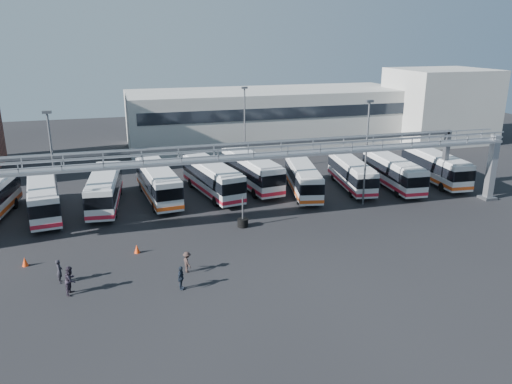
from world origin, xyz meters
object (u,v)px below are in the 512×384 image
object	(u,v)px
bus_5	(251,170)
light_pole_mid	(367,147)
pedestrian_a	(59,271)
cone_right	(137,249)
bus_2	(105,188)
light_pole_left	(53,165)
pedestrian_b	(71,280)
pedestrian_d	(181,278)
tire_stack	(243,222)
bus_3	(158,182)
pedestrian_c	(187,262)
bus_1	(43,196)
bus_6	(303,178)
bus_7	(352,173)
light_pole_back	(245,125)
cone_left	(25,262)
bus_9	(435,166)
bus_8	(393,172)
bus_4	(212,178)

from	to	relation	value
bus_5	light_pole_mid	bearing A→B (deg)	-51.20
pedestrian_a	cone_right	distance (m)	6.30
bus_2	bus_5	size ratio (longest dim) A/B	0.95
light_pole_left	pedestrian_b	bearing A→B (deg)	-82.70
bus_5	pedestrian_d	size ratio (longest dim) A/B	7.21
pedestrian_a	tire_stack	world-z (taller)	tire_stack
bus_3	pedestrian_c	distance (m)	16.93
bus_1	bus_6	xyz separation A→B (m)	(25.26, -0.61, -0.13)
bus_3	bus_7	xyz separation A→B (m)	(20.49, -1.79, -0.18)
bus_3	pedestrian_c	world-z (taller)	bus_3
cone_right	pedestrian_c	bearing A→B (deg)	-53.17
bus_2	pedestrian_b	size ratio (longest dim) A/B	5.84
pedestrian_d	tire_stack	xyz separation A→B (m)	(6.73, 9.68, -0.36)
bus_7	cone_right	size ratio (longest dim) A/B	15.20
bus_5	bus_7	bearing A→B (deg)	-25.31
light_pole_back	bus_1	xyz separation A→B (m)	(-21.70, -9.54, -3.89)
bus_1	bus_5	distance (m)	20.94
bus_5	cone_left	xyz separation A→B (m)	(-20.98, -14.21, -1.59)
light_pole_left	bus_9	size ratio (longest dim) A/B	0.92
light_pole_mid	tire_stack	world-z (taller)	light_pole_mid
cone_left	light_pole_back	bearing A→B (deg)	43.12
bus_1	bus_2	xyz separation A→B (m)	(5.39, 0.90, 0.00)
bus_8	cone_right	bearing A→B (deg)	-156.45
light_pole_back	pedestrian_a	xyz separation A→B (m)	(-19.32, -23.96, -4.90)
bus_2	bus_9	distance (m)	35.79
bus_3	pedestrian_d	xyz separation A→B (m)	(-0.46, -19.27, -1.06)
pedestrian_d	light_pole_back	bearing A→B (deg)	2.04
bus_2	bus_3	world-z (taller)	bus_3
bus_2	pedestrian_a	bearing A→B (deg)	-95.72
light_pole_left	bus_2	size ratio (longest dim) A/B	0.92
bus_7	bus_3	bearing A→B (deg)	-177.11
bus_8	bus_9	bearing A→B (deg)	9.58
bus_3	bus_8	world-z (taller)	bus_3
bus_4	pedestrian_b	bearing A→B (deg)	-136.40
pedestrian_c	cone_left	bearing A→B (deg)	56.18
bus_7	bus_8	distance (m)	4.57
pedestrian_b	tire_stack	bearing A→B (deg)	-40.26
light_pole_left	cone_right	bearing A→B (deg)	-47.67
cone_left	cone_right	xyz separation A→B (m)	(7.91, 0.07, -0.00)
tire_stack	pedestrian_a	bearing A→B (deg)	-155.88
light_pole_mid	bus_7	world-z (taller)	light_pole_mid
light_pole_back	bus_6	size ratio (longest dim) A/B	0.98
light_pole_mid	bus_9	distance (m)	13.02
bus_2	pedestrian_a	size ratio (longest dim) A/B	6.70
light_pole_left	bus_1	bearing A→B (deg)	110.81
light_pole_mid	bus_4	xyz separation A→B (m)	(-13.59, 7.14, -3.86)
bus_3	pedestrian_a	bearing A→B (deg)	-122.70
bus_3	bus_9	distance (m)	30.69
bus_8	cone_right	world-z (taller)	bus_8
tire_stack	bus_9	bearing A→B (deg)	16.75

